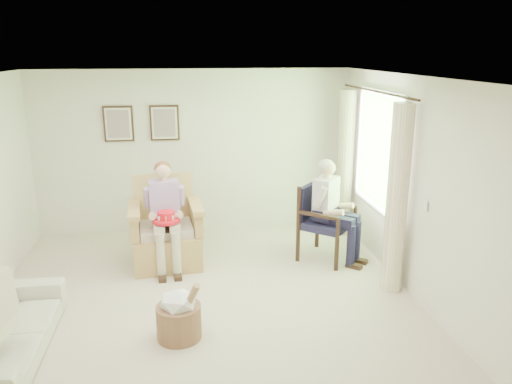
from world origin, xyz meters
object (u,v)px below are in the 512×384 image
wood_armchair (325,217)px  person_wicker (165,208)px  sofa (5,331)px  wicker_armchair (167,237)px  red_hat (166,218)px  person_dark (330,204)px  hatbox (179,314)px

wood_armchair → person_wicker: 2.26m
sofa → wicker_armchair: bearing=-36.2°
wood_armchair → red_hat: wood_armchair is taller
wood_armchair → red_hat: size_ratio=2.94×
sofa → person_wicker: (1.49, 1.89, 0.58)m
sofa → person_dark: (3.74, 1.78, 0.57)m
sofa → red_hat: (1.52, 1.69, 0.50)m
hatbox → person_wicker: bearing=95.1°
sofa → hatbox: hatbox is taller
person_dark → person_wicker: bearing=127.8°
person_dark → hatbox: size_ratio=2.08×
person_wicker → hatbox: 1.90m
red_hat → person_dark: bearing=2.3°
red_hat → sofa: bearing=-131.9°
person_dark → hatbox: bearing=169.8°
person_wicker → red_hat: bearing=-88.6°
person_wicker → red_hat: person_wicker is taller
wood_armchair → person_dark: bearing=-139.4°
red_hat → hatbox: red_hat is taller
person_wicker → person_dark: bearing=-7.5°
sofa → red_hat: red_hat is taller
wicker_armchair → wood_armchair: wicker_armchair is taller
person_wicker → person_dark: 2.24m
wood_armchair → red_hat: 2.24m
wood_armchair → hatbox: (-2.08, -1.87, -0.31)m
sofa → person_wicker: bearing=-38.4°
wood_armchair → person_wicker: person_wicker is taller
wood_armchair → person_dark: size_ratio=0.75×
person_dark → red_hat: person_dark is taller
wicker_armchair → red_hat: size_ratio=3.34×
wood_armchair → hatbox: size_ratio=1.55×
person_dark → red_hat: size_ratio=3.93×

